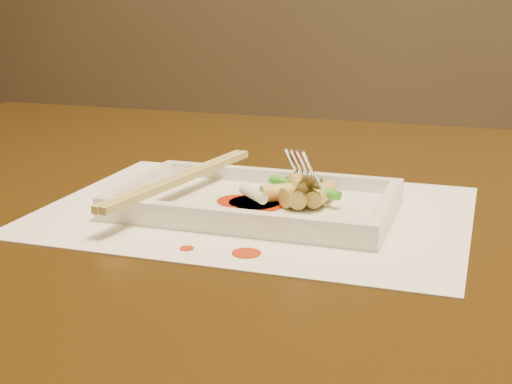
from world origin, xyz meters
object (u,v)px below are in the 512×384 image
(table, at_px, (299,283))
(chopstick_a, at_px, (177,178))
(plate_base, at_px, (256,206))
(fork, at_px, (334,127))
(placemat, at_px, (256,211))

(table, relative_size, chopstick_a, 5.62)
(plate_base, bearing_deg, chopstick_a, 180.00)
(table, xyz_separation_m, fork, (0.05, -0.06, 0.18))
(plate_base, relative_size, fork, 1.86)
(table, relative_size, fork, 10.00)
(chopstick_a, bearing_deg, plate_base, 0.00)
(placemat, relative_size, plate_base, 1.54)
(table, bearing_deg, plate_base, -107.94)
(plate_base, height_order, chopstick_a, chopstick_a)
(table, bearing_deg, fork, -50.92)
(placemat, height_order, fork, fork)
(plate_base, bearing_deg, table, 72.06)
(table, distance_m, placemat, 0.13)
(placemat, distance_m, plate_base, 0.00)
(table, height_order, plate_base, plate_base)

